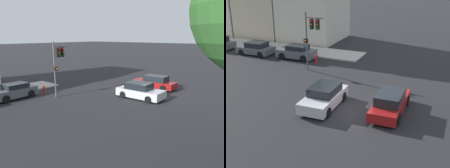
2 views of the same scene
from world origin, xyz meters
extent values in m
plane|color=black|center=(0.00, 0.00, 0.00)|extent=(300.00, 300.00, 0.00)
cylinder|color=#515456|center=(6.33, 6.82, 2.65)|extent=(0.14, 0.14, 5.31)
cylinder|color=#515456|center=(6.44, 6.03, 4.81)|extent=(0.31, 1.61, 0.10)
cube|color=black|center=(6.40, 6.29, 4.26)|extent=(0.34, 0.34, 0.90)
sphere|color=red|center=(6.21, 6.27, 4.56)|extent=(0.20, 0.20, 0.20)
sphere|color=#99660F|center=(6.21, 6.27, 4.26)|extent=(0.20, 0.20, 0.20)
sphere|color=#0F511E|center=(6.21, 6.27, 3.96)|extent=(0.20, 0.20, 0.20)
cube|color=black|center=(6.47, 5.76, 4.26)|extent=(0.34, 0.34, 0.90)
sphere|color=red|center=(6.28, 5.73, 4.56)|extent=(0.20, 0.20, 0.20)
sphere|color=#99660F|center=(6.28, 5.73, 4.26)|extent=(0.20, 0.20, 0.20)
sphere|color=#0F511E|center=(6.28, 5.73, 3.96)|extent=(0.20, 0.20, 0.20)
cube|color=black|center=(6.15, 6.80, 2.78)|extent=(0.27, 0.38, 0.35)
sphere|color=orange|center=(6.01, 6.78, 2.78)|extent=(0.18, 0.18, 0.18)
cube|color=#B7B7BC|center=(-0.18, 2.02, 0.54)|extent=(4.43, 2.00, 0.72)
cube|color=black|center=(-0.01, 2.02, 1.19)|extent=(2.31, 1.73, 0.58)
cylinder|color=black|center=(-1.54, 1.09, 0.32)|extent=(0.65, 0.23, 0.65)
cylinder|color=black|center=(-1.56, 2.91, 0.32)|extent=(0.65, 0.23, 0.65)
cylinder|color=black|center=(1.19, 1.13, 0.32)|extent=(0.65, 0.23, 0.65)
cylinder|color=black|center=(1.17, 2.95, 0.32)|extent=(0.65, 0.23, 0.65)
cube|color=maroon|center=(0.73, -2.41, 0.52)|extent=(4.79, 1.86, 0.65)
cube|color=black|center=(0.54, -2.41, 1.16)|extent=(2.50, 1.61, 0.63)
cylinder|color=black|center=(2.19, -1.54, 0.36)|extent=(0.72, 0.23, 0.72)
cylinder|color=black|center=(2.22, -3.23, 0.36)|extent=(0.72, 0.23, 0.72)
cylinder|color=black|center=(-0.76, -1.59, 0.36)|extent=(0.72, 0.23, 0.72)
cylinder|color=black|center=(-0.74, -3.27, 0.36)|extent=(0.72, 0.23, 0.72)
cube|color=#4C5156|center=(9.02, 9.57, 0.59)|extent=(1.87, 4.03, 0.78)
cube|color=black|center=(9.03, 9.41, 1.21)|extent=(1.60, 2.11, 0.46)
cylinder|color=black|center=(8.16, 10.78, 0.36)|extent=(0.24, 0.72, 0.71)
cylinder|color=black|center=(9.80, 10.83, 0.36)|extent=(0.24, 0.72, 0.71)
cylinder|color=black|center=(8.24, 8.31, 0.36)|extent=(0.24, 0.72, 0.71)
cylinder|color=black|center=(9.88, 8.36, 0.36)|extent=(0.24, 0.72, 0.71)
cube|color=#4C5156|center=(8.75, 14.45, 0.51)|extent=(1.97, 3.91, 0.67)
cube|color=black|center=(8.75, 14.29, 1.11)|extent=(1.72, 2.03, 0.52)
cylinder|color=black|center=(7.84, 15.66, 0.32)|extent=(0.22, 0.64, 0.64)
cylinder|color=black|center=(9.68, 15.65, 0.32)|extent=(0.22, 0.64, 0.64)
cylinder|color=black|center=(7.83, 13.24, 0.32)|extent=(0.22, 0.64, 0.64)
cylinder|color=black|center=(9.67, 13.23, 0.32)|extent=(0.22, 0.64, 0.64)
cylinder|color=black|center=(9.79, 18.81, 0.32)|extent=(0.22, 0.63, 0.63)
cylinder|color=red|center=(8.24, 6.90, 0.38)|extent=(0.20, 0.20, 0.75)
sphere|color=red|center=(8.24, 6.90, 0.81)|extent=(0.22, 0.22, 0.22)
camera|label=1|loc=(-10.63, 19.23, 5.80)|focal=35.00mm
camera|label=2|loc=(-17.76, -6.58, 9.29)|focal=50.00mm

